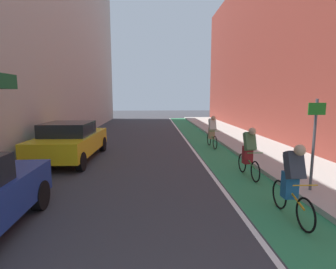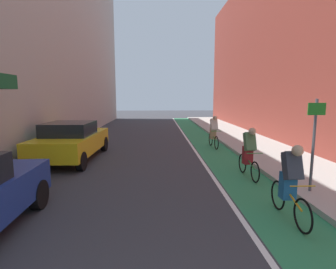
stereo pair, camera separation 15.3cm
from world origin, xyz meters
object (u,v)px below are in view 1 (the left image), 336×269
object	(u,v)px
cyclist_mid	(249,152)
parked_sedan_yellow_cab	(70,141)
street_sign_post	(314,136)
cyclist_trailing	(212,131)
cyclist_lead	(292,179)

from	to	relation	value
cyclist_mid	parked_sedan_yellow_cab	bearing A→B (deg)	157.74
parked_sedan_yellow_cab	street_sign_post	world-z (taller)	street_sign_post
parked_sedan_yellow_cab	cyclist_trailing	xyz separation A→B (m)	(6.24, 2.35, 0.06)
cyclist_lead	cyclist_mid	world-z (taller)	cyclist_lead
cyclist_lead	cyclist_trailing	xyz separation A→B (m)	(0.07, 7.84, 0.00)
cyclist_lead	cyclist_mid	bearing A→B (deg)	87.07
cyclist_trailing	street_sign_post	size ratio (longest dim) A/B	0.73
cyclist_lead	cyclist_trailing	distance (m)	7.84
parked_sedan_yellow_cab	cyclist_trailing	distance (m)	6.67
cyclist_trailing	street_sign_post	bearing A→B (deg)	-80.39
cyclist_trailing	parked_sedan_yellow_cab	bearing A→B (deg)	-159.34
cyclist_lead	street_sign_post	size ratio (longest dim) A/B	0.73
cyclist_lead	cyclist_mid	size ratio (longest dim) A/B	1.01
cyclist_lead	cyclist_trailing	world-z (taller)	same
parked_sedan_yellow_cab	cyclist_lead	distance (m)	8.26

